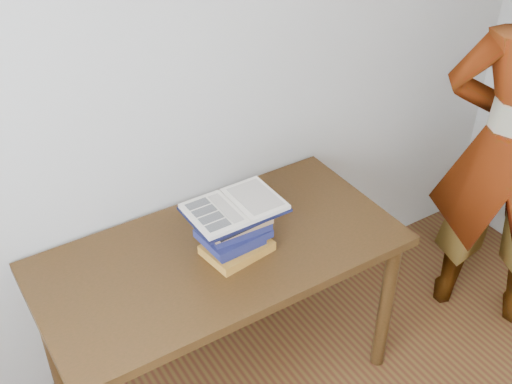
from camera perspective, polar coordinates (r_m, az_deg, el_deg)
desk at (r=2.47m, az=-3.16°, el=-6.90°), size 1.37×0.69×0.74m
book_stack at (r=2.34m, az=-1.83°, el=-3.52°), size 0.26×0.21×0.19m
open_book at (r=2.28m, az=-1.92°, el=-1.38°), size 0.34×0.24×0.03m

